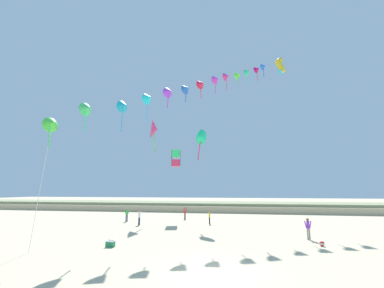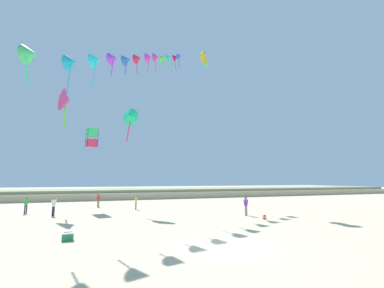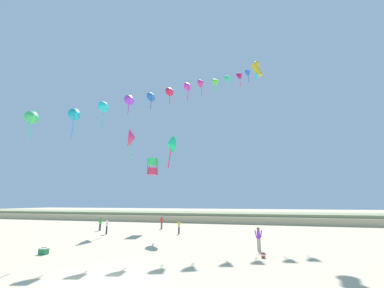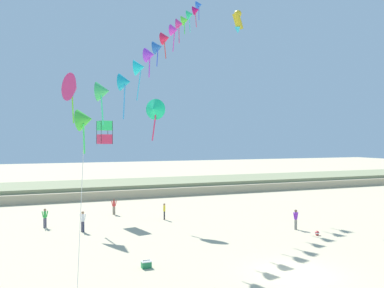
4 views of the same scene
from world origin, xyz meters
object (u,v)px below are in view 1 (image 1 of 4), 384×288
(person_near_right, at_px, (127,214))
(large_kite_high_solo, at_px, (176,158))
(person_far_left, at_px, (308,227))
(beach_cooler, at_px, (110,244))
(beach_ball, at_px, (322,244))
(person_mid_center, at_px, (209,216))
(person_far_right, at_px, (139,216))
(person_near_left, at_px, (185,212))
(large_kite_low_lead, at_px, (280,66))
(large_kite_mid_trail, at_px, (154,129))
(large_kite_outer_drift, at_px, (199,137))

(person_near_right, height_order, large_kite_high_solo, large_kite_high_solo)
(person_near_right, bearing_deg, person_far_left, -23.53)
(beach_cooler, xyz_separation_m, beach_ball, (14.70, 2.95, -0.03))
(person_mid_center, relative_size, person_far_right, 0.92)
(person_near_left, bearing_deg, large_kite_low_lead, -4.62)
(person_mid_center, distance_m, large_kite_high_solo, 9.54)
(beach_cooler, distance_m, beach_ball, 14.99)
(person_far_left, bearing_deg, large_kite_low_lead, 87.00)
(person_near_left, distance_m, large_kite_mid_trail, 12.32)
(person_mid_center, distance_m, large_kite_outer_drift, 9.54)
(person_mid_center, xyz_separation_m, large_kite_low_lead, (9.58, 3.32, 19.81))
(large_kite_mid_trail, bearing_deg, person_mid_center, -19.03)
(large_kite_low_lead, height_order, large_kite_high_solo, large_kite_low_lead)
(person_mid_center, xyz_separation_m, large_kite_outer_drift, (-1.12, -0.43, 9.46))
(person_near_left, height_order, large_kite_mid_trail, large_kite_mid_trail)
(person_near_left, distance_m, beach_ball, 19.89)
(large_kite_mid_trail, distance_m, large_kite_outer_drift, 7.91)
(person_far_right, distance_m, large_kite_high_solo, 9.72)
(person_mid_center, height_order, large_kite_mid_trail, large_kite_mid_trail)
(person_near_left, height_order, beach_cooler, person_near_left)
(beach_cooler, bearing_deg, person_mid_center, 68.00)
(person_mid_center, xyz_separation_m, person_far_left, (8.98, -8.10, 0.08))
(person_near_right, height_order, person_mid_center, person_near_right)
(person_mid_center, height_order, person_far_left, person_far_left)
(person_near_right, xyz_separation_m, large_kite_outer_drift, (9.48, -0.85, 9.40))
(person_far_left, relative_size, person_far_right, 0.99)
(person_near_left, bearing_deg, person_mid_center, -48.38)
(large_kite_mid_trail, height_order, beach_cooler, large_kite_mid_trail)
(person_near_left, height_order, large_kite_outer_drift, large_kite_outer_drift)
(large_kite_outer_drift, xyz_separation_m, beach_ball, (10.40, -10.03, -10.18))
(large_kite_high_solo, bearing_deg, person_near_right, -151.87)
(person_far_left, xyz_separation_m, beach_cooler, (-14.40, -5.30, -0.76))
(person_far_left, xyz_separation_m, large_kite_mid_trail, (-17.03, 10.88, 11.45))
(large_kite_outer_drift, relative_size, beach_cooler, 6.73)
(person_far_left, height_order, beach_ball, person_far_left)
(person_near_left, distance_m, person_near_right, 7.78)
(person_far_right, height_order, large_kite_high_solo, large_kite_high_solo)
(person_near_left, xyz_separation_m, person_far_left, (12.90, -12.51, 0.05))
(person_near_left, distance_m, beach_cooler, 17.89)
(person_far_right, relative_size, large_kite_high_solo, 0.76)
(large_kite_low_lead, height_order, beach_ball, large_kite_low_lead)
(person_far_left, relative_size, large_kite_outer_drift, 0.43)
(person_far_right, distance_m, beach_cooler, 11.28)
(person_near_right, relative_size, person_far_right, 0.97)
(beach_cooler, bearing_deg, person_far_left, 20.23)
(person_far_left, height_order, large_kite_mid_trail, large_kite_mid_trail)
(large_kite_high_solo, bearing_deg, large_kite_mid_trail, -168.30)
(large_kite_high_solo, bearing_deg, large_kite_low_lead, -0.34)
(person_far_left, distance_m, large_kite_low_lead, 22.81)
(person_far_left, bearing_deg, person_near_right, 156.47)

